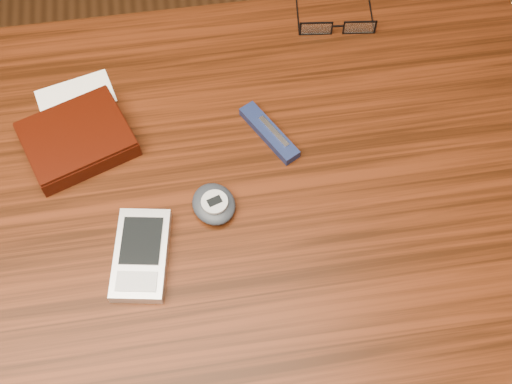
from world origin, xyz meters
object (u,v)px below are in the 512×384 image
desk (214,265)px  eyeglasses (337,25)px  pda_phone (141,254)px  pedometer (214,204)px  pocket_knife (269,133)px  wallet_and_card (77,138)px

desk → eyeglasses: bearing=53.2°
pda_phone → pedometer: bearing=29.8°
pedometer → pda_phone: bearing=-150.2°
pedometer → eyeglasses: bearing=51.5°
pda_phone → pocket_knife: bearing=40.3°
wallet_and_card → pedometer: 0.19m
wallet_and_card → eyeglasses: bearing=21.1°
wallet_and_card → pedometer: bearing=-36.3°
wallet_and_card → pocket_knife: size_ratio=1.94×
wallet_and_card → pocket_knife: 0.23m
eyeglasses → pda_phone: 0.41m
desk → pda_phone: bearing=-164.5°
eyeglasses → desk: bearing=-126.8°
wallet_and_card → pocket_knife: bearing=-5.3°
eyeglasses → pocket_knife: 0.20m
eyeglasses → pedometer: 0.32m
desk → wallet_and_card: 0.23m
desk → pda_phone: size_ratio=8.67×
pda_phone → eyeglasses: bearing=46.3°
desk → pedometer: size_ratio=14.63×
eyeglasses → pedometer: (-0.20, -0.25, -0.00)m
eyeglasses → pedometer: size_ratio=1.73×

